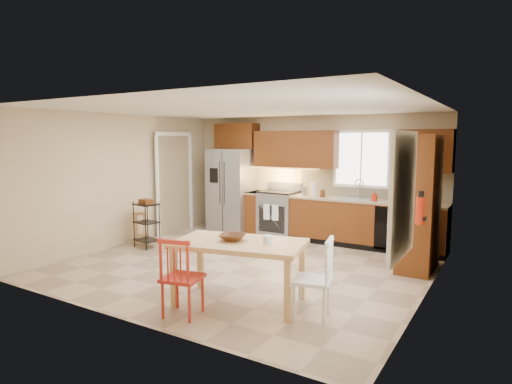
{
  "coord_description": "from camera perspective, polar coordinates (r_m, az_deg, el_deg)",
  "views": [
    {
      "loc": [
        3.65,
        -5.66,
        2.02
      ],
      "look_at": [
        -0.03,
        0.4,
        1.15
      ],
      "focal_mm": 30.0,
      "sensor_mm": 36.0,
      "label": 1
    }
  ],
  "objects": [
    {
      "name": "upper_right_block",
      "position": [
        8.11,
        21.41,
        5.14
      ],
      "size": [
        1.0,
        0.35,
        0.75
      ],
      "primitive_type": "cube",
      "color": "#532B0D",
      "rests_on": "wall_back"
    },
    {
      "name": "window_right",
      "position": [
        4.65,
        19.01,
        -0.43
      ],
      "size": [
        0.04,
        1.02,
        1.32
      ],
      "primitive_type": "cube",
      "color": "white",
      "rests_on": "wall_right"
    },
    {
      "name": "soap_bottle",
      "position": [
        8.12,
        15.52,
        -0.51
      ],
      "size": [
        0.09,
        0.09,
        0.19
      ],
      "primitive_type": "imported",
      "color": "red",
      "rests_on": "base_cabinet_run"
    },
    {
      "name": "doorway",
      "position": [
        9.45,
        -10.92,
        0.98
      ],
      "size": [
        0.04,
        0.95,
        2.1
      ],
      "primitive_type": "cube",
      "color": "#8C7A59",
      "rests_on": "wall_left"
    },
    {
      "name": "undercab_glow",
      "position": [
        9.02,
        3.45,
        3.23
      ],
      "size": [
        1.6,
        0.3,
        0.01
      ],
      "primitive_type": "cube",
      "color": "#FFBF66",
      "rests_on": "wall_back"
    },
    {
      "name": "wall_back",
      "position": [
        8.97,
        7.15,
        2.02
      ],
      "size": [
        5.5,
        0.02,
        2.5
      ],
      "primitive_type": "cube",
      "color": "#CCB793",
      "rests_on": "ground"
    },
    {
      "name": "wall_right",
      "position": [
        5.78,
        22.05,
        -1.17
      ],
      "size": [
        0.02,
        5.0,
        2.5
      ],
      "primitive_type": "cube",
      "color": "#CCB793",
      "rests_on": "ground"
    },
    {
      "name": "window_back",
      "position": [
        8.54,
        13.9,
        4.31
      ],
      "size": [
        1.12,
        0.04,
        1.12
      ],
      "primitive_type": "cube",
      "color": "white",
      "rests_on": "wall_back"
    },
    {
      "name": "dining_table",
      "position": [
        5.38,
        -2.23,
        -10.72
      ],
      "size": [
        1.73,
        1.21,
        0.77
      ],
      "primitive_type": null,
      "rotation": [
        0.0,
        0.0,
        0.22
      ],
      "color": "tan",
      "rests_on": "floor"
    },
    {
      "name": "range_stove",
      "position": [
        9.03,
        3.06,
        -2.96
      ],
      "size": [
        0.76,
        0.63,
        0.92
      ],
      "primitive_type": "cube",
      "color": "gray",
      "rests_on": "floor"
    },
    {
      "name": "backsplash",
      "position": [
        8.52,
        15.04,
        1.06
      ],
      "size": [
        2.92,
        0.03,
        0.55
      ],
      "primitive_type": "cube",
      "color": "beige",
      "rests_on": "wall_back"
    },
    {
      "name": "upper_over_fridge",
      "position": [
        9.61,
        -2.58,
        7.46
      ],
      "size": [
        1.0,
        0.35,
        0.55
      ],
      "primitive_type": "cube",
      "color": "#532B0D",
      "rests_on": "wall_back"
    },
    {
      "name": "table_bowl",
      "position": [
        5.32,
        -3.14,
        -6.5
      ],
      "size": [
        0.38,
        0.38,
        0.08
      ],
      "primitive_type": "imported",
      "rotation": [
        0.0,
        0.0,
        0.22
      ],
      "color": "#502815",
      "rests_on": "dining_table"
    },
    {
      "name": "dishwasher",
      "position": [
        7.94,
        17.59,
        -4.74
      ],
      "size": [
        0.6,
        0.02,
        0.78
      ],
      "primitive_type": "cube",
      "color": "black",
      "rests_on": "floor"
    },
    {
      "name": "floor",
      "position": [
        7.03,
        -1.49,
        -9.7
      ],
      "size": [
        5.5,
        5.5,
        0.0
      ],
      "primitive_type": "plane",
      "color": "tan",
      "rests_on": "ground"
    },
    {
      "name": "bar_stool",
      "position": [
        8.62,
        -15.16,
        -4.66
      ],
      "size": [
        0.4,
        0.4,
        0.63
      ],
      "primitive_type": null,
      "rotation": [
        0.0,
        0.0,
        -0.37
      ],
      "color": "tan",
      "rests_on": "floor"
    },
    {
      "name": "canister_wood",
      "position": [
        8.48,
        8.84,
        -0.2
      ],
      "size": [
        0.1,
        0.1,
        0.14
      ],
      "primitive_type": "cylinder",
      "color": "#502815",
      "rests_on": "base_cabinet_run"
    },
    {
      "name": "chair_white",
      "position": [
        4.96,
        7.48,
        -11.36
      ],
      "size": [
        0.52,
        0.52,
        0.93
      ],
      "primitive_type": null,
      "rotation": [
        0.0,
        0.0,
        1.79
      ],
      "color": "white",
      "rests_on": "floor"
    },
    {
      "name": "paper_towel",
      "position": [
        8.58,
        7.7,
        0.37
      ],
      "size": [
        0.12,
        0.12,
        0.28
      ],
      "primitive_type": "cylinder",
      "color": "white",
      "rests_on": "base_cabinet_run"
    },
    {
      "name": "chair_red",
      "position": [
        5.06,
        -9.76,
        -11.02
      ],
      "size": [
        0.52,
        0.52,
        0.93
      ],
      "primitive_type": null,
      "rotation": [
        0.0,
        0.0,
        0.22
      ],
      "color": "#B2271B",
      "rests_on": "floor"
    },
    {
      "name": "utility_cart",
      "position": [
        8.29,
        -14.37,
        -4.25
      ],
      "size": [
        0.49,
        0.42,
        0.87
      ],
      "primitive_type": null,
      "rotation": [
        0.0,
        0.0,
        -0.2
      ],
      "color": "black",
      "rests_on": "floor"
    },
    {
      "name": "ceiling",
      "position": [
        6.75,
        -1.56,
        11.07
      ],
      "size": [
        5.5,
        5.0,
        0.02
      ],
      "primitive_type": "cube",
      "color": "silver",
      "rests_on": "ground"
    },
    {
      "name": "pantry",
      "position": [
        7.04,
        20.99,
        -1.4
      ],
      "size": [
        0.5,
        0.95,
        2.1
      ],
      "primitive_type": "cube",
      "color": "#602C11",
      "rests_on": "floor"
    },
    {
      "name": "base_cabinet_narrow",
      "position": [
        9.32,
        0.12,
        -2.71
      ],
      "size": [
        0.3,
        0.6,
        0.9
      ],
      "primitive_type": "cube",
      "color": "#602C11",
      "rests_on": "floor"
    },
    {
      "name": "table_jar",
      "position": [
        5.17,
        1.57,
        -6.57
      ],
      "size": [
        0.14,
        0.14,
        0.14
      ],
      "primitive_type": "cylinder",
      "rotation": [
        0.0,
        0.0,
        0.22
      ],
      "color": "white",
      "rests_on": "dining_table"
    },
    {
      "name": "base_cabinet_run",
      "position": [
        8.36,
        14.33,
        -4.05
      ],
      "size": [
        2.92,
        0.6,
        0.9
      ],
      "primitive_type": "cube",
      "color": "#602C11",
      "rests_on": "floor"
    },
    {
      "name": "fire_extinguisher",
      "position": [
        5.97,
        21.08,
        -2.34
      ],
      "size": [
        0.12,
        0.12,
        0.36
      ],
      "primitive_type": "cylinder",
      "color": "red",
      "rests_on": "wall_right"
    },
    {
      "name": "sink",
      "position": [
        8.35,
        13.17,
        -1.18
      ],
      "size": [
        0.62,
        0.46,
        0.16
      ],
      "primitive_type": "cube",
      "color": "gray",
      "rests_on": "base_cabinet_run"
    },
    {
      "name": "wall_left",
      "position": [
        8.58,
        -17.18,
        1.53
      ],
      "size": [
        0.02,
        5.0,
        2.5
      ],
      "primitive_type": "cube",
      "color": "#CCB793",
      "rests_on": "ground"
    },
    {
      "name": "refrigerator",
      "position": [
        9.51,
        -3.21,
        0.28
      ],
      "size": [
        0.92,
        0.75,
        1.82
      ],
      "primitive_type": "cube",
      "color": "gray",
      "rests_on": "floor"
    },
    {
      "name": "canister_steel",
      "position": [
        8.66,
        6.48,
        0.12
      ],
      "size": [
        0.11,
        0.11,
        0.18
      ],
      "primitive_type": "cylinder",
      "color": "gray",
      "rests_on": "base_cabinet_run"
    },
    {
      "name": "wall_front",
      "position": [
        4.89,
        -17.6,
        -2.4
      ],
      "size": [
        5.5,
        0.02,
        2.5
      ],
      "primitive_type": "cube",
      "color": "#CCB793",
      "rests_on": "ground"
    },
    {
      "name": "upper_left_block",
      "position": [
        8.89,
        5.26,
        5.71
      ],
      "size": [
        1.8,
        0.35,
        0.75
      ],
      "primitive_type": "cube",
      "color": "#532B0D",
      "rests_on": "wall_back"
    }
  ]
}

